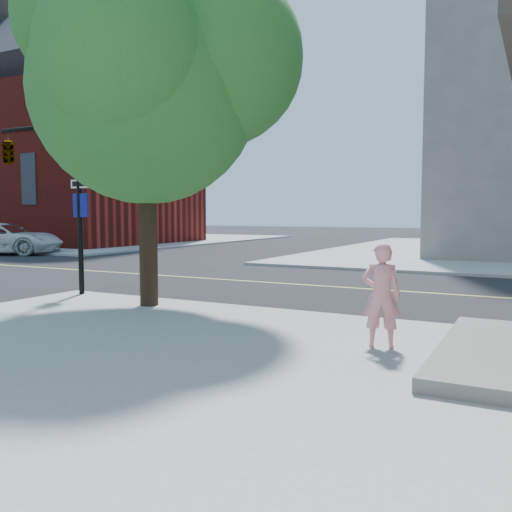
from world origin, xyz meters
The scene contains 9 objects.
ground centered at (0.00, 0.00, 0.00)m, with size 140.00×140.00×0.00m, color black.
road_ew centered at (0.00, 4.50, 0.01)m, with size 140.00×9.00×0.01m, color black.
sidewalk_nw centered at (-23.00, 21.50, 0.06)m, with size 26.00×25.00×0.12m, color #949494.
church centered at (-20.00, 18.00, 7.18)m, with size 15.20×12.00×14.40m.
office_block centered at (-32.00, 21.98, 9.12)m, with size 12.00×14.08×18.00m.
man_on_phone centered at (7.54, -2.26, 0.90)m, with size 0.57×0.37×1.56m, color pink.
street_tree centered at (2.26, -0.91, 5.26)m, with size 6.00×5.45×7.96m.
signal_pole centered at (-2.52, -0.39, 3.68)m, with size 3.86×0.44×4.37m.
car_a centered at (-14.76, 8.44, 0.81)m, with size 2.68×5.81×1.61m, color silver.
Camera 1 is at (9.59, -10.18, 2.11)m, focal length 38.09 mm.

